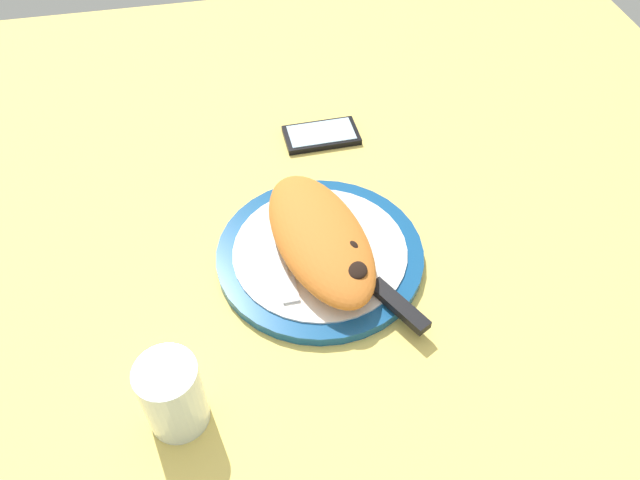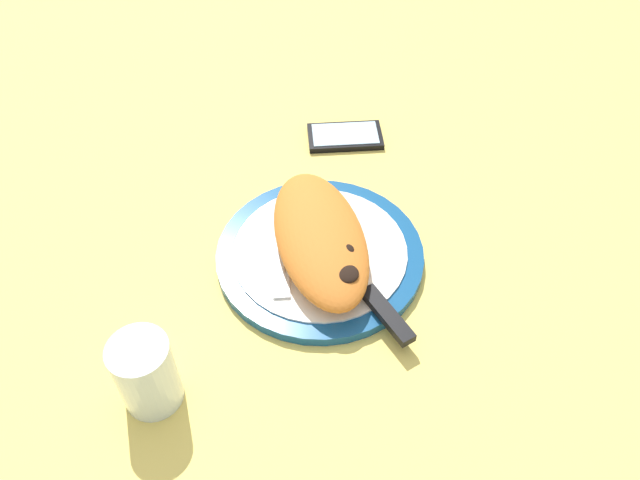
% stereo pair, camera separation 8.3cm
% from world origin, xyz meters
% --- Properties ---
extents(ground_plane, '(1.50, 1.50, 0.03)m').
position_xyz_m(ground_plane, '(0.00, 0.00, -0.01)').
color(ground_plane, '#EACC60').
extents(plate, '(0.28, 0.28, 0.02)m').
position_xyz_m(plate, '(0.00, 0.00, 0.01)').
color(plate, navy).
rests_on(plate, ground_plane).
extents(calzone, '(0.26, 0.16, 0.05)m').
position_xyz_m(calzone, '(0.00, 0.00, 0.04)').
color(calzone, orange).
rests_on(calzone, plate).
extents(fork, '(0.18, 0.02, 0.00)m').
position_xyz_m(fork, '(0.01, -0.05, 0.02)').
color(fork, silver).
rests_on(fork, plate).
extents(knife, '(0.22, 0.13, 0.01)m').
position_xyz_m(knife, '(0.08, 0.06, 0.02)').
color(knife, silver).
rests_on(knife, plate).
extents(smartphone, '(0.07, 0.12, 0.01)m').
position_xyz_m(smartphone, '(-0.25, 0.05, 0.01)').
color(smartphone, black).
rests_on(smartphone, ground_plane).
extents(water_glass, '(0.07, 0.07, 0.10)m').
position_xyz_m(water_glass, '(0.20, -0.20, 0.04)').
color(water_glass, silver).
rests_on(water_glass, ground_plane).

